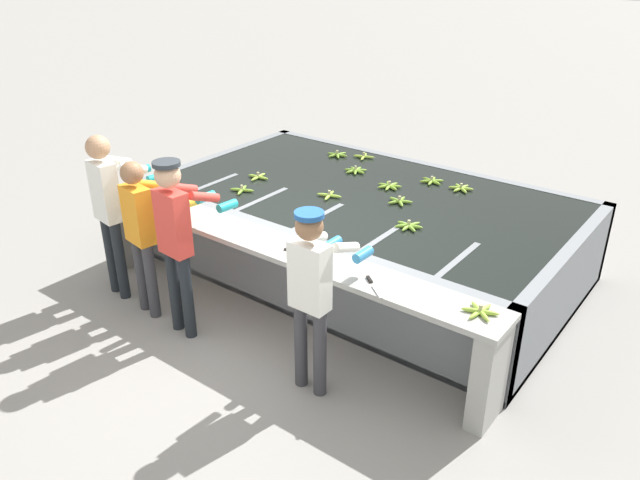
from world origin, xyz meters
name	(u,v)px	position (x,y,z in m)	size (l,w,h in m)	color
ground_plane	(258,336)	(0.00, 0.00, 0.00)	(80.00, 80.00, 0.00)	gray
wash_tank	(362,231)	(0.00, 1.78, 0.45)	(4.62, 2.69, 0.92)	gray
work_ledge	(271,267)	(0.00, 0.23, 0.65)	(4.62, 0.45, 0.92)	#9E9E99
worker_0	(109,201)	(-1.71, -0.27, 1.06)	(0.47, 0.74, 1.75)	#1E2328
worker_1	(143,225)	(-1.16, -0.31, 0.96)	(0.48, 0.73, 1.61)	#38383D
worker_2	(177,232)	(-0.61, -0.34, 1.06)	(0.44, 0.74, 1.74)	#1E2328
worker_3	(312,286)	(0.88, -0.26, 0.99)	(0.41, 0.72, 1.63)	#38383D
banana_bunch_floating_0	(389,186)	(0.14, 2.09, 0.93)	(0.28, 0.28, 0.08)	#7FAD33
banana_bunch_floating_1	(461,188)	(0.81, 2.52, 0.93)	(0.27, 0.28, 0.08)	#93BC3D
banana_bunch_floating_2	(355,170)	(-0.46, 2.29, 0.93)	(0.28, 0.28, 0.08)	#75A333
banana_bunch_floating_3	(242,190)	(-1.10, 1.00, 0.94)	(0.27, 0.27, 0.08)	#75A333
banana_bunch_floating_4	(364,157)	(-0.67, 2.79, 0.94)	(0.28, 0.28, 0.08)	#9EC642
banana_bunch_floating_5	(399,201)	(0.46, 1.77, 0.93)	(0.28, 0.27, 0.08)	#75A333
banana_bunch_floating_6	(258,177)	(-1.23, 1.42, 0.94)	(0.28, 0.28, 0.08)	#93BC3D
banana_bunch_floating_7	(409,226)	(0.85, 1.29, 0.93)	(0.28, 0.28, 0.08)	#75A333
banana_bunch_floating_8	(329,195)	(-0.23, 1.45, 0.94)	(0.28, 0.28, 0.08)	#93BC3D
banana_bunch_floating_9	(432,181)	(0.44, 2.53, 0.93)	(0.28, 0.28, 0.08)	#7FAD33
banana_bunch_floating_10	(337,155)	(-0.99, 2.65, 0.93)	(0.28, 0.28, 0.08)	#75A333
banana_bunch_ledge_0	(480,311)	(2.06, 0.26, 0.94)	(0.27, 0.28, 0.08)	#9EC642
knife_0	(372,283)	(1.18, 0.14, 0.93)	(0.29, 0.24, 0.02)	silver
knife_1	(297,247)	(0.27, 0.28, 0.93)	(0.18, 0.33, 0.02)	silver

